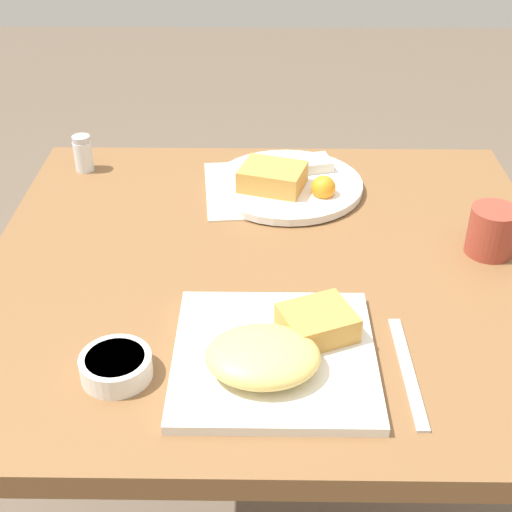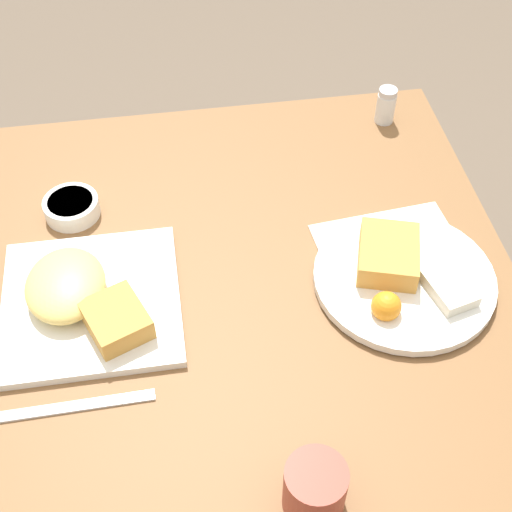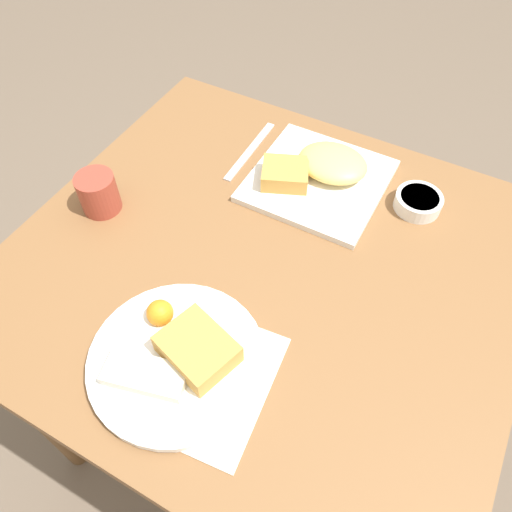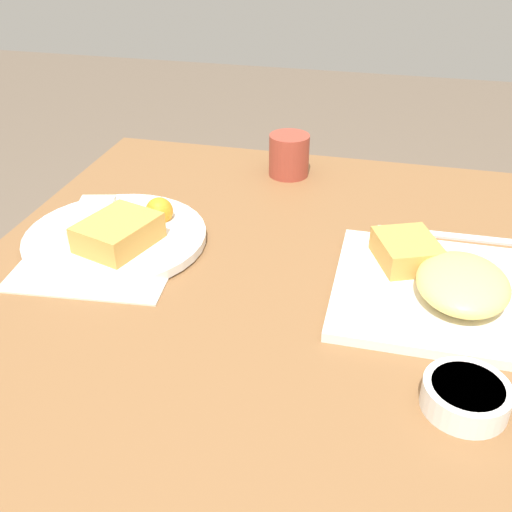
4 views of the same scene
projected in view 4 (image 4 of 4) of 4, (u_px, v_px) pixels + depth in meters
The scene contains 7 objects.
dining_table at pixel (264, 326), 0.90m from camera, with size 0.91×0.85×0.75m.
menu_card at pixel (102, 258), 0.88m from camera, with size 0.23×0.24×0.00m.
plate_square_near at pixel (440, 282), 0.79m from camera, with size 0.26×0.26×0.06m.
plate_oval_far at pixel (117, 233), 0.91m from camera, with size 0.28×0.28×0.05m.
sauce_ramekin at pixel (466, 396), 0.62m from camera, with size 0.09×0.09×0.03m.
butter_knife at pixel (444, 235), 0.94m from camera, with size 0.02×0.21×0.00m.
coffee_mug at pixel (289, 155), 1.12m from camera, with size 0.08×0.08×0.08m.
Camera 4 is at (-0.69, -0.16, 1.21)m, focal length 42.00 mm.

